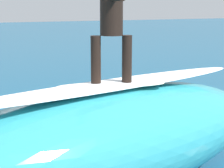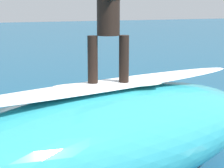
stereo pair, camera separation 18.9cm
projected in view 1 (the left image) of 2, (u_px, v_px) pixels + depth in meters
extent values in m
plane|color=#145175|center=(53.00, 154.00, 9.02)|extent=(120.00, 120.00, 0.00)
ellipsoid|color=teal|center=(108.00, 142.00, 7.01)|extent=(7.51, 4.08, 1.85)
ellipsoid|color=white|center=(107.00, 86.00, 6.82)|extent=(6.08, 2.34, 0.08)
ellipsoid|color=#EAE5C6|center=(111.00, 85.00, 6.87)|extent=(1.87, 0.84, 0.08)
cylinder|color=black|center=(96.00, 60.00, 6.74)|extent=(0.17, 0.17, 0.77)
cylinder|color=black|center=(127.00, 59.00, 6.84)|extent=(0.17, 0.17, 0.77)
cylinder|color=black|center=(111.00, 13.00, 6.65)|extent=(0.44, 0.44, 0.70)
ellipsoid|color=#33B2D1|center=(112.00, 115.00, 12.01)|extent=(1.44, 2.40, 0.08)
cylinder|color=black|center=(112.00, 109.00, 11.97)|extent=(0.58, 0.87, 0.29)
sphere|color=tan|center=(100.00, 104.00, 12.30)|extent=(0.20, 0.20, 0.20)
cylinder|color=black|center=(134.00, 116.00, 11.54)|extent=(0.38, 0.68, 0.13)
cylinder|color=black|center=(130.00, 117.00, 11.42)|extent=(0.38, 0.68, 0.13)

